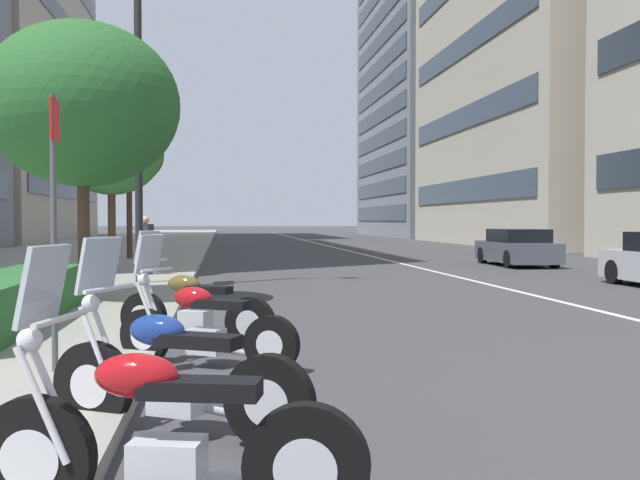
{
  "coord_description": "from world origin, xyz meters",
  "views": [
    {
      "loc": [
        -4.22,
        6.71,
        1.63
      ],
      "look_at": [
        12.45,
        4.42,
        1.17
      ],
      "focal_mm": 40.35,
      "sensor_mm": 36.0,
      "label": 1
    }
  ],
  "objects_px": {
    "motorcycle_under_tarp": "(173,377)",
    "pedestrian_on_plaza": "(145,245)",
    "street_lamp_with_banners": "(149,70)",
    "street_tree_by_lamp_post": "(129,156)",
    "motorcycle_second_in_row": "(203,328)",
    "parking_sign_by_curb": "(54,206)",
    "street_tree_mid_sidewalk": "(111,153)",
    "motorcycle_by_sign_pole": "(193,311)",
    "car_approaching_light": "(517,248)",
    "motorcycle_mid_row": "(161,441)",
    "street_tree_near_plaza_corner": "(83,105)"
  },
  "relations": [
    {
      "from": "motorcycle_second_in_row",
      "to": "parking_sign_by_curb",
      "type": "bearing_deg",
      "value": 56.56
    },
    {
      "from": "motorcycle_second_in_row",
      "to": "street_lamp_with_banners",
      "type": "xyz_separation_m",
      "value": [
        9.41,
        1.47,
        4.73
      ]
    },
    {
      "from": "parking_sign_by_curb",
      "to": "street_tree_by_lamp_post",
      "type": "relative_size",
      "value": 0.52
    },
    {
      "from": "parking_sign_by_curb",
      "to": "street_tree_near_plaza_corner",
      "type": "xyz_separation_m",
      "value": [
        6.66,
        0.95,
        2.01
      ]
    },
    {
      "from": "street_lamp_with_banners",
      "to": "pedestrian_on_plaza",
      "type": "xyz_separation_m",
      "value": [
        2.68,
        0.4,
        -4.22
      ]
    },
    {
      "from": "motorcycle_by_sign_pole",
      "to": "street_tree_near_plaza_corner",
      "type": "height_order",
      "value": "street_tree_near_plaza_corner"
    },
    {
      "from": "street_lamp_with_banners",
      "to": "motorcycle_by_sign_pole",
      "type": "bearing_deg",
      "value": -170.72
    },
    {
      "from": "motorcycle_second_in_row",
      "to": "car_approaching_light",
      "type": "distance_m",
      "value": 19.76
    },
    {
      "from": "motorcycle_second_in_row",
      "to": "street_lamp_with_banners",
      "type": "relative_size",
      "value": 0.23
    },
    {
      "from": "street_tree_near_plaza_corner",
      "to": "street_tree_by_lamp_post",
      "type": "bearing_deg",
      "value": 3.84
    },
    {
      "from": "motorcycle_under_tarp",
      "to": "motorcycle_second_in_row",
      "type": "bearing_deg",
      "value": -65.46
    },
    {
      "from": "car_approaching_light",
      "to": "street_tree_by_lamp_post",
      "type": "bearing_deg",
      "value": 76.45
    },
    {
      "from": "motorcycle_second_in_row",
      "to": "parking_sign_by_curb",
      "type": "distance_m",
      "value": 2.08
    },
    {
      "from": "motorcycle_under_tarp",
      "to": "motorcycle_by_sign_pole",
      "type": "xyz_separation_m",
      "value": [
        4.02,
        0.01,
        -0.0
      ]
    },
    {
      "from": "street_lamp_with_banners",
      "to": "street_tree_by_lamp_post",
      "type": "bearing_deg",
      "value": 9.46
    },
    {
      "from": "motorcycle_by_sign_pole",
      "to": "motorcycle_mid_row",
      "type": "bearing_deg",
      "value": 118.87
    },
    {
      "from": "street_tree_mid_sidewalk",
      "to": "street_tree_by_lamp_post",
      "type": "relative_size",
      "value": 0.9
    },
    {
      "from": "motorcycle_by_sign_pole",
      "to": "street_lamp_with_banners",
      "type": "distance_m",
      "value": 9.36
    },
    {
      "from": "motorcycle_second_in_row",
      "to": "parking_sign_by_curb",
      "type": "height_order",
      "value": "parking_sign_by_curb"
    },
    {
      "from": "motorcycle_by_sign_pole",
      "to": "car_approaching_light",
      "type": "bearing_deg",
      "value": -97.44
    },
    {
      "from": "street_tree_by_lamp_post",
      "to": "pedestrian_on_plaza",
      "type": "distance_m",
      "value": 9.25
    },
    {
      "from": "motorcycle_mid_row",
      "to": "street_tree_mid_sidewalk",
      "type": "relative_size",
      "value": 0.46
    },
    {
      "from": "motorcycle_by_sign_pole",
      "to": "street_tree_mid_sidewalk",
      "type": "relative_size",
      "value": 0.44
    },
    {
      "from": "parking_sign_by_curb",
      "to": "motorcycle_second_in_row",
      "type": "bearing_deg",
      "value": -61.91
    },
    {
      "from": "street_tree_by_lamp_post",
      "to": "pedestrian_on_plaza",
      "type": "bearing_deg",
      "value": -170.21
    },
    {
      "from": "parking_sign_by_curb",
      "to": "street_lamp_with_banners",
      "type": "height_order",
      "value": "street_lamp_with_banners"
    },
    {
      "from": "motorcycle_under_tarp",
      "to": "pedestrian_on_plaza",
      "type": "bearing_deg",
      "value": -55.38
    },
    {
      "from": "parking_sign_by_curb",
      "to": "street_tree_mid_sidewalk",
      "type": "relative_size",
      "value": 0.58
    },
    {
      "from": "street_lamp_with_banners",
      "to": "car_approaching_light",
      "type": "bearing_deg",
      "value": -59.59
    },
    {
      "from": "motorcycle_mid_row",
      "to": "motorcycle_under_tarp",
      "type": "relative_size",
      "value": 1.07
    },
    {
      "from": "motorcycle_mid_row",
      "to": "parking_sign_by_curb",
      "type": "bearing_deg",
      "value": -55.28
    },
    {
      "from": "street_lamp_with_banners",
      "to": "pedestrian_on_plaza",
      "type": "distance_m",
      "value": 5.01
    },
    {
      "from": "motorcycle_under_tarp",
      "to": "street_tree_by_lamp_post",
      "type": "relative_size",
      "value": 0.39
    },
    {
      "from": "motorcycle_mid_row",
      "to": "street_tree_by_lamp_post",
      "type": "relative_size",
      "value": 0.41
    },
    {
      "from": "motorcycle_mid_row",
      "to": "street_tree_near_plaza_corner",
      "type": "distance_m",
      "value": 10.82
    },
    {
      "from": "motorcycle_mid_row",
      "to": "street_tree_near_plaza_corner",
      "type": "relative_size",
      "value": 0.41
    },
    {
      "from": "parking_sign_by_curb",
      "to": "street_lamp_with_banners",
      "type": "bearing_deg",
      "value": 0.37
    },
    {
      "from": "street_lamp_with_banners",
      "to": "pedestrian_on_plaza",
      "type": "relative_size",
      "value": 5.36
    },
    {
      "from": "motorcycle_by_sign_pole",
      "to": "parking_sign_by_curb",
      "type": "bearing_deg",
      "value": 88.83
    },
    {
      "from": "motorcycle_mid_row",
      "to": "car_approaching_light",
      "type": "height_order",
      "value": "motorcycle_mid_row"
    },
    {
      "from": "street_lamp_with_banners",
      "to": "street_tree_by_lamp_post",
      "type": "distance_m",
      "value": 11.45
    },
    {
      "from": "motorcycle_under_tarp",
      "to": "parking_sign_by_curb",
      "type": "xyz_separation_m",
      "value": [
        1.83,
        1.25,
        1.31
      ]
    },
    {
      "from": "car_approaching_light",
      "to": "street_lamp_with_banners",
      "type": "height_order",
      "value": "street_lamp_with_banners"
    },
    {
      "from": "motorcycle_second_in_row",
      "to": "parking_sign_by_curb",
      "type": "relative_size",
      "value": 0.74
    },
    {
      "from": "street_tree_near_plaza_corner",
      "to": "parking_sign_by_curb",
      "type": "bearing_deg",
      "value": -171.9
    },
    {
      "from": "motorcycle_by_sign_pole",
      "to": "street_lamp_with_banners",
      "type": "height_order",
      "value": "street_lamp_with_banners"
    },
    {
      "from": "motorcycle_second_in_row",
      "to": "street_tree_near_plaza_corner",
      "type": "height_order",
      "value": "street_tree_near_plaza_corner"
    },
    {
      "from": "street_tree_near_plaza_corner",
      "to": "motorcycle_second_in_row",
      "type": "bearing_deg",
      "value": -158.29
    },
    {
      "from": "street_lamp_with_banners",
      "to": "street_tree_mid_sidewalk",
      "type": "distance_m",
      "value": 4.32
    },
    {
      "from": "parking_sign_by_curb",
      "to": "street_tree_mid_sidewalk",
      "type": "bearing_deg",
      "value": 6.16
    }
  ]
}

